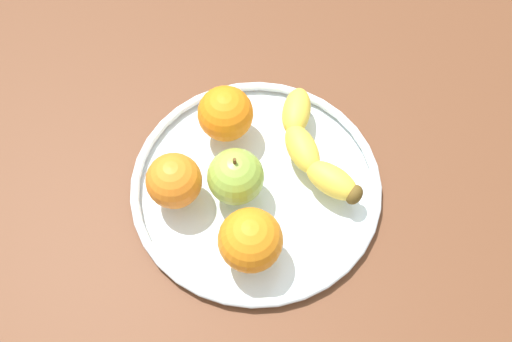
{
  "coord_description": "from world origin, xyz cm",
  "views": [
    {
      "loc": [
        34.18,
        -5.59,
        68.81
      ],
      "look_at": [
        0.0,
        0.0,
        4.8
      ],
      "focal_mm": 40.73,
      "sensor_mm": 36.0,
      "label": 1
    }
  ],
  "objects": [
    {
      "name": "ground_plane",
      "position": [
        0.0,
        0.0,
        -2.0
      ],
      "size": [
        136.55,
        136.55,
        4.0
      ],
      "primitive_type": "cube",
      "color": "brown"
    },
    {
      "name": "fruit_bowl",
      "position": [
        0.0,
        0.0,
        0.92
      ],
      "size": [
        32.92,
        32.92,
        1.8
      ],
      "color": "silver",
      "rests_on": "ground_plane"
    },
    {
      "name": "banana",
      "position": [
        -2.77,
        7.8,
        3.7
      ],
      "size": [
        19.23,
        9.39,
        3.79
      ],
      "rotation": [
        0.0,
        0.0,
        0.21
      ],
      "color": "yellow",
      "rests_on": "fruit_bowl"
    },
    {
      "name": "apple",
      "position": [
        0.7,
        -2.67,
        5.38
      ],
      "size": [
        7.15,
        7.15,
        7.95
      ],
      "color": "#89AC3D",
      "rests_on": "fruit_bowl"
    },
    {
      "name": "orange_center",
      "position": [
        9.38,
        -2.2,
        5.66
      ],
      "size": [
        7.71,
        7.71,
        7.71
      ],
      "primitive_type": "sphere",
      "color": "orange",
      "rests_on": "fruit_bowl"
    },
    {
      "name": "orange_front_right",
      "position": [
        -8.73,
        -2.63,
        5.5
      ],
      "size": [
        7.4,
        7.4,
        7.4
      ],
      "primitive_type": "sphere",
      "color": "orange",
      "rests_on": "fruit_bowl"
    },
    {
      "name": "orange_back_left",
      "position": [
        -0.0,
        -10.26,
        5.31
      ],
      "size": [
        7.02,
        7.02,
        7.02
      ],
      "primitive_type": "sphere",
      "color": "orange",
      "rests_on": "fruit_bowl"
    }
  ]
}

